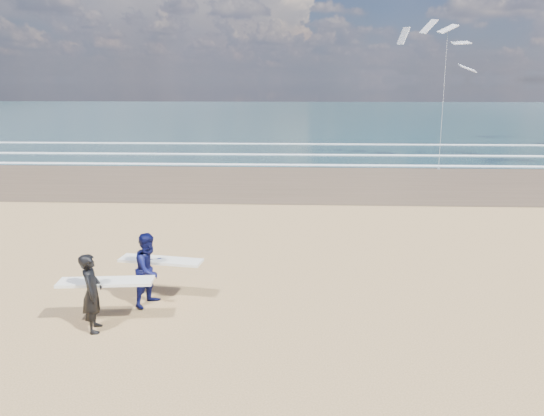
{
  "coord_description": "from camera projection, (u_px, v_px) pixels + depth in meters",
  "views": [
    {
      "loc": [
        5.08,
        -9.92,
        5.66
      ],
      "look_at": [
        4.41,
        6.0,
        1.44
      ],
      "focal_mm": 32.0,
      "sensor_mm": 36.0,
      "label": 1
    }
  ],
  "objects": [
    {
      "name": "surfer_near",
      "position": [
        94.0,
        291.0,
        11.12
      ],
      "size": [
        2.24,
        1.1,
        1.88
      ],
      "color": "black",
      "rests_on": "ground"
    },
    {
      "name": "ocean",
      "position": [
        383.0,
        115.0,
        79.96
      ],
      "size": [
        220.0,
        100.0,
        0.02
      ],
      "primitive_type": "cube",
      "color": "#1B383D",
      "rests_on": "ground"
    },
    {
      "name": "surfer_far",
      "position": [
        150.0,
        269.0,
        12.44
      ],
      "size": [
        2.25,
        1.35,
        1.93
      ],
      "color": "#0B0E3E",
      "rests_on": "ground"
    },
    {
      "name": "foam_breakers",
      "position": [
        485.0,
        155.0,
        37.55
      ],
      "size": [
        220.0,
        11.7,
        0.05
      ],
      "color": "white",
      "rests_on": "ground"
    },
    {
      "name": "kite_1",
      "position": [
        445.0,
        79.0,
        32.59
      ],
      "size": [
        5.99,
        4.76,
        10.22
      ],
      "color": "slate",
      "rests_on": "ground"
    }
  ]
}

